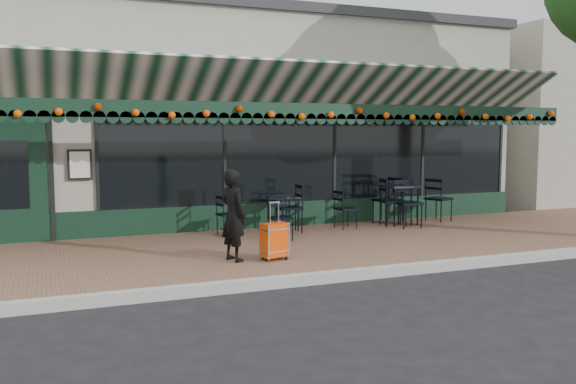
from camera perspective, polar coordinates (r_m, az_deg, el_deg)
name	(u,v)px	position (r m, az deg, el deg)	size (l,w,h in m)	color
ground	(369,277)	(8.97, 7.55, -7.86)	(80.00, 80.00, 0.00)	black
sidewalk	(312,247)	(10.70, 2.25, -5.19)	(18.00, 4.00, 0.15)	brown
curb	(371,273)	(8.89, 7.82, -7.50)	(18.00, 0.16, 0.15)	#9E9E99
restaurant_building	(220,124)	(16.01, -6.38, 6.30)	(12.00, 9.60, 4.50)	gray
woman	(233,215)	(9.18, -5.12, -2.18)	(0.50, 0.33, 1.38)	black
suitcase	(274,241)	(9.26, -1.28, -4.57)	(0.43, 0.31, 0.88)	#E43E07
cafe_table_a	(399,189)	(12.96, 10.36, 0.28)	(0.67, 0.67, 0.83)	black
cafe_table_b	(283,199)	(11.97, -0.48, -0.70)	(0.55, 0.55, 0.68)	black
chair_a_left	(387,200)	(12.99, 9.24, -0.79)	(0.49, 0.49, 0.99)	black
chair_a_right	(393,202)	(12.72, 9.82, -0.91)	(0.50, 0.50, 1.00)	black
chair_a_front	(408,204)	(12.56, 11.16, -1.07)	(0.49, 0.49, 0.97)	black
chair_a_extra	(439,199)	(13.63, 13.93, -0.66)	(0.48, 0.48, 0.95)	black
chair_b_left	(289,208)	(11.70, 0.12, -1.55)	(0.47, 0.47, 0.94)	black
chair_b_right	(346,209)	(12.28, 5.42, -1.60)	(0.39, 0.39, 0.78)	black
chair_b_front	(281,218)	(10.92, -0.67, -2.48)	(0.39, 0.39, 0.79)	black
chair_solo	(228,215)	(11.52, -5.63, -2.14)	(0.38, 0.38, 0.76)	black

